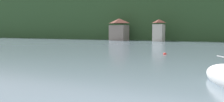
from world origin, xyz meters
The scene contains 4 objects.
wooded_hillside centered at (-4.59, 152.56, 8.85)m, with size 352.00×73.03×53.67m.
shore_building_west centered at (-32.00, 104.76, 4.06)m, with size 6.50×5.40×8.35m.
shore_building_westcentral centered at (-16.00, 104.02, 3.70)m, with size 3.67×3.85×7.63m.
mooring_buoy_near centered at (0.64, 56.93, 0.00)m, with size 0.52×0.52×0.52m, color red.
Camera 1 is at (11.46, 21.46, 3.40)m, focal length 39.26 mm.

